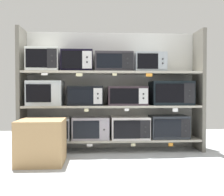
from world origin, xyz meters
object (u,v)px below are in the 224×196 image
(microwave_7, at_px, (171,93))
(microwave_10, at_px, (114,62))
(microwave_9, at_px, (77,61))
(shipping_carton, at_px, (41,141))
(microwave_3, at_px, (169,127))
(microwave_4, at_px, (46,93))
(microwave_5, at_px, (85,96))
(microwave_11, at_px, (149,62))
(microwave_1, at_px, (91,128))
(microwave_6, at_px, (127,96))
(microwave_2, at_px, (130,127))
(microwave_0, at_px, (50,128))
(microwave_8, at_px, (44,60))

(microwave_7, relative_size, microwave_10, 1.10)
(microwave_9, distance_m, shipping_carton, 1.25)
(microwave_3, bearing_deg, microwave_4, 179.99)
(microwave_5, relative_size, microwave_10, 0.92)
(microwave_3, relative_size, microwave_9, 1.23)
(microwave_4, relative_size, microwave_11, 1.10)
(microwave_1, height_order, microwave_4, microwave_4)
(microwave_6, relative_size, shipping_carton, 1.04)
(microwave_5, bearing_deg, microwave_9, -179.87)
(microwave_3, xyz_separation_m, microwave_9, (-1.30, -0.00, 0.93))
(microwave_1, bearing_deg, microwave_2, -0.01)
(microwave_9, relative_size, shipping_carton, 0.82)
(microwave_1, xyz_separation_m, microwave_6, (0.51, -0.00, 0.45))
(microwave_4, distance_m, microwave_11, 1.52)
(microwave_0, distance_m, microwave_9, 1.02)
(microwave_0, distance_m, microwave_3, 1.69)
(microwave_0, relative_size, microwave_7, 1.00)
(microwave_3, height_order, microwave_11, microwave_11)
(microwave_7, bearing_deg, microwave_6, -179.99)
(microwave_0, bearing_deg, microwave_8, -179.83)
(microwave_2, distance_m, microwave_4, 1.27)
(microwave_4, relative_size, microwave_5, 0.99)
(microwave_7, bearing_deg, microwave_8, -180.00)
(microwave_0, xyz_separation_m, microwave_6, (1.08, -0.00, 0.45))
(microwave_9, height_order, microwave_11, microwave_9)
(microwave_0, relative_size, microwave_10, 1.11)
(shipping_carton, bearing_deg, microwave_10, 35.60)
(microwave_11, bearing_deg, shipping_carton, -155.59)
(microwave_11, bearing_deg, microwave_10, 179.97)
(microwave_10, bearing_deg, microwave_4, 179.99)
(microwave_1, height_order, microwave_2, microwave_2)
(microwave_4, xyz_separation_m, microwave_11, (1.46, -0.00, 0.43))
(shipping_carton, bearing_deg, microwave_5, 52.35)
(microwave_1, relative_size, microwave_6, 0.94)
(microwave_3, relative_size, microwave_11, 1.22)
(microwave_6, bearing_deg, microwave_9, -179.99)
(microwave_6, distance_m, microwave_9, 0.85)
(microwave_5, bearing_deg, microwave_3, -0.01)
(microwave_5, xyz_separation_m, microwave_11, (0.91, -0.00, 0.47))
(microwave_0, height_order, microwave_8, microwave_8)
(microwave_6, bearing_deg, microwave_10, 179.92)
(microwave_2, xyz_separation_m, microwave_3, (0.56, 0.00, 0.01))
(microwave_3, xyz_separation_m, microwave_5, (-1.18, 0.00, 0.44))
(microwave_2, xyz_separation_m, microwave_4, (-1.18, 0.00, 0.49))
(microwave_5, height_order, shipping_carton, microwave_5)
(microwave_10, height_order, microwave_11, microwave_10)
(microwave_3, bearing_deg, microwave_5, 179.99)
(shipping_carton, bearing_deg, microwave_4, 95.73)
(microwave_2, height_order, microwave_5, microwave_5)
(microwave_0, bearing_deg, microwave_4, 179.89)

